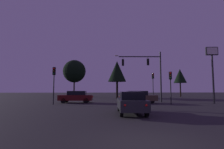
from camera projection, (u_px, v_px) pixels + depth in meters
The scene contains 12 objects.
ground_plane at pixel (110, 100), 29.60m from camera, with size 168.00×168.00×0.00m, color #262326.
traffic_signal_mast_arm at pixel (147, 68), 24.21m from camera, with size 6.42×0.61×6.92m.
traffic_light_corner_left at pixel (171, 81), 20.42m from camera, with size 0.33×0.37×3.75m.
traffic_light_corner_right at pixel (54, 78), 20.05m from camera, with size 0.31×0.36×4.24m.
traffic_light_median at pixel (153, 81), 28.47m from camera, with size 0.31×0.36×4.37m.
car_nearside_lane at pixel (131, 102), 12.24m from camera, with size 1.97×4.54×1.52m.
car_crossing_left at pixel (138, 97), 22.03m from camera, with size 4.61×1.90×1.52m.
car_crossing_right at pixel (76, 97), 22.55m from camera, with size 4.31×2.02×1.52m.
store_sign_illuminated at pixel (212, 62), 21.35m from camera, with size 1.42×0.45×6.85m.
tree_behind_sign at pixel (180, 76), 41.73m from camera, with size 2.96×2.96×6.63m.
tree_left_far at pixel (117, 71), 34.63m from camera, with size 3.55×3.55×7.31m.
tree_center_horizon at pixel (74, 71), 43.63m from camera, with size 5.57×5.57×9.03m.
Camera 1 is at (-1.52, -5.32, 1.63)m, focal length 28.31 mm.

